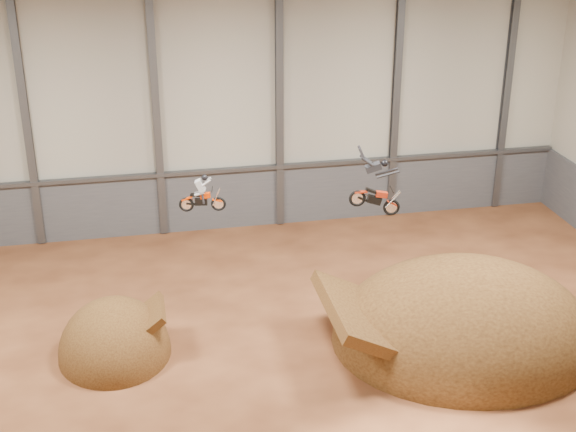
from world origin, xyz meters
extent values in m
plane|color=#522916|center=(0.00, 0.00, 0.00)|extent=(40.00, 40.00, 0.00)
cube|color=#B4AF9F|center=(0.00, 15.00, 7.00)|extent=(40.00, 0.10, 14.00)
plane|color=black|center=(0.00, 0.00, 14.00)|extent=(40.00, 40.00, 0.00)
cube|color=#4F5056|center=(0.00, 14.90, 1.75)|extent=(39.80, 0.18, 3.50)
cube|color=#47494F|center=(0.00, 14.75, 3.55)|extent=(39.80, 0.35, 0.20)
cube|color=#47494F|center=(-10.00, 14.80, 7.00)|extent=(0.40, 0.36, 13.90)
cube|color=#47494F|center=(-3.33, 14.80, 7.00)|extent=(0.40, 0.36, 13.90)
cube|color=#47494F|center=(3.33, 14.80, 7.00)|extent=(0.40, 0.36, 13.90)
cube|color=#47494F|center=(10.00, 14.80, 7.00)|extent=(0.40, 0.36, 13.90)
cube|color=#47494F|center=(16.67, 14.80, 7.00)|extent=(0.40, 0.36, 13.90)
ellipsoid|color=#3B220E|center=(-6.11, 2.84, 0.00)|extent=(4.74, 5.46, 4.74)
ellipsoid|color=#3B220E|center=(8.86, 1.01, 0.00)|extent=(11.60, 10.26, 6.69)
camera|label=1|loc=(-4.64, -27.01, 18.91)|focal=50.00mm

